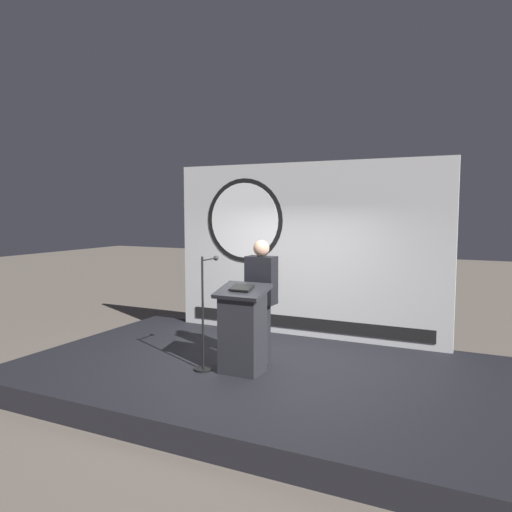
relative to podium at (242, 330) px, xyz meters
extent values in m
plane|color=#6B6056|center=(0.05, 0.29, -0.86)|extent=(40.00, 40.00, 0.00)
cube|color=black|center=(0.05, 0.29, -0.71)|extent=(6.40, 4.00, 0.30)
cube|color=silver|center=(0.05, 2.14, 0.88)|extent=(4.68, 0.10, 2.88)
cylinder|color=black|center=(-1.05, 2.09, 1.36)|extent=(1.45, 0.02, 1.45)
cylinder|color=white|center=(-1.05, 2.08, 1.36)|extent=(1.29, 0.02, 1.29)
cube|color=black|center=(0.05, 2.08, -0.34)|extent=(4.21, 0.02, 0.20)
cube|color=#26262B|center=(0.00, 0.00, -0.04)|extent=(0.52, 0.40, 1.04)
cube|color=#26262B|center=(0.00, 0.00, 0.51)|extent=(0.64, 0.50, 0.17)
cube|color=black|center=(0.00, -0.02, 0.55)|extent=(0.28, 0.20, 0.07)
cylinder|color=black|center=(0.04, 0.48, -0.15)|extent=(0.26, 0.26, 0.82)
cube|color=black|center=(0.04, 0.48, 0.59)|extent=(0.40, 0.24, 0.65)
sphere|color=tan|center=(0.04, 0.48, 1.03)|extent=(0.22, 0.22, 0.22)
cylinder|color=black|center=(-0.50, -0.15, -0.55)|extent=(0.24, 0.24, 0.02)
cylinder|color=black|center=(-0.50, -0.15, 0.19)|extent=(0.03, 0.03, 1.50)
cylinder|color=black|center=(-0.50, 0.02, 0.89)|extent=(0.02, 0.35, 0.02)
sphere|color=#262626|center=(-0.50, 0.20, 0.89)|extent=(0.07, 0.07, 0.07)
camera|label=1|loc=(2.92, -5.57, 1.54)|focal=34.90mm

